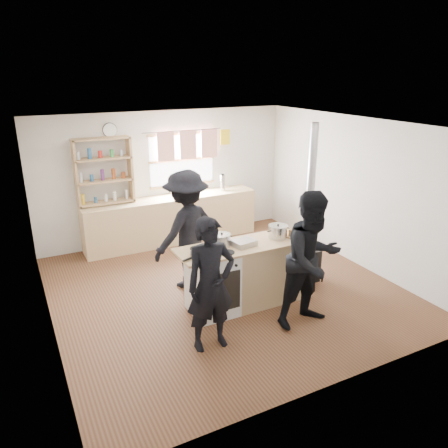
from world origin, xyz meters
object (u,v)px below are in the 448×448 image
(cooking_island, at_px, (250,273))
(person_far, at_px, (187,230))
(roast_tray, at_px, (244,243))
(stockpot_counter, at_px, (278,231))
(person_near_right, at_px, (312,260))
(skillet_greens, at_px, (202,253))
(person_near_left, at_px, (211,285))
(stockpot_stove, at_px, (222,240))
(flue_heater, at_px, (307,242))
(bread_board, at_px, (296,233))
(thermos, at_px, (223,183))

(cooking_island, height_order, person_far, person_far)
(cooking_island, height_order, roast_tray, roast_tray)
(stockpot_counter, distance_m, person_near_right, 0.84)
(skillet_greens, bearing_deg, stockpot_counter, 3.90)
(person_near_left, bearing_deg, roast_tray, 40.66)
(skillet_greens, distance_m, stockpot_stove, 0.40)
(stockpot_counter, relative_size, flue_heater, 0.11)
(flue_heater, xyz_separation_m, person_far, (-1.75, 0.70, 0.27))
(roast_tray, bearing_deg, stockpot_counter, 4.57)
(stockpot_counter, height_order, person_near_left, person_near_left)
(bread_board, bearing_deg, person_near_right, -109.99)
(cooking_island, height_order, skillet_greens, skillet_greens)
(person_far, bearing_deg, stockpot_stove, 79.62)
(roast_tray, xyz_separation_m, flue_heater, (1.29, 0.26, -0.33))
(thermos, distance_m, stockpot_stove, 3.01)
(cooking_island, distance_m, person_far, 1.18)
(person_near_left, bearing_deg, person_near_right, -3.07)
(person_near_left, bearing_deg, flue_heater, 25.30)
(stockpot_counter, height_order, flue_heater, flue_heater)
(roast_tray, bearing_deg, bread_board, -2.35)
(stockpot_counter, relative_size, person_far, 0.15)
(thermos, relative_size, bread_board, 0.95)
(stockpot_stove, height_order, flue_heater, flue_heater)
(cooking_island, relative_size, bread_board, 5.83)
(bread_board, distance_m, flue_heater, 0.63)
(roast_tray, relative_size, person_far, 0.18)
(person_near_left, distance_m, person_far, 1.67)
(roast_tray, xyz_separation_m, person_far, (-0.46, 0.96, -0.05))
(roast_tray, relative_size, flue_heater, 0.13)
(cooking_island, relative_size, flue_heater, 0.79)
(person_near_right, distance_m, person_far, 2.02)
(roast_tray, relative_size, person_near_right, 0.18)
(person_near_right, bearing_deg, cooking_island, 114.20)
(stockpot_stove, bearing_deg, bread_board, -7.82)
(skillet_greens, height_order, person_near_left, person_near_left)
(bread_board, relative_size, person_near_right, 0.19)
(cooking_island, height_order, person_near_right, person_near_right)
(flue_heater, xyz_separation_m, person_near_right, (-0.72, -1.04, 0.27))
(roast_tray, xyz_separation_m, person_near_right, (0.57, -0.78, -0.06))
(skillet_greens, height_order, person_near_right, person_near_right)
(flue_heater, height_order, person_far, flue_heater)
(cooking_island, bearing_deg, person_near_right, -61.64)
(thermos, bearing_deg, skillet_greens, -121.35)
(cooking_island, bearing_deg, bread_board, -5.68)
(thermos, relative_size, cooking_island, 0.16)
(cooking_island, bearing_deg, stockpot_stove, 168.49)
(cooking_island, distance_m, person_near_right, 1.03)
(thermos, distance_m, stockpot_counter, 2.81)
(stockpot_counter, bearing_deg, person_near_right, -90.97)
(skillet_greens, xyz_separation_m, roast_tray, (0.65, 0.04, 0.01))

